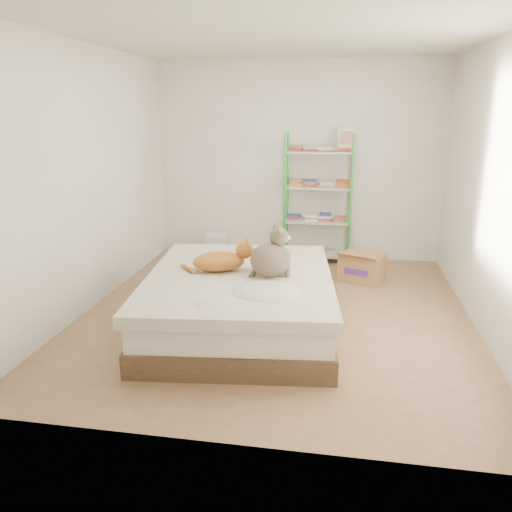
% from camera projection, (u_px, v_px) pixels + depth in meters
% --- Properties ---
extents(room, '(3.81, 4.21, 2.61)m').
position_uv_depth(room, '(278.00, 184.00, 4.67)').
color(room, '#A27B5E').
rests_on(room, ground).
extents(bed, '(1.87, 2.24, 0.53)m').
position_uv_depth(bed, '(240.00, 301.00, 4.62)').
color(bed, brown).
rests_on(bed, ground).
extents(orange_cat, '(0.64, 0.47, 0.23)m').
position_uv_depth(orange_cat, '(219.00, 259.00, 4.60)').
color(orange_cat, '#C96E2B').
rests_on(orange_cat, bed).
extents(grey_cat, '(0.50, 0.47, 0.45)m').
position_uv_depth(grey_cat, '(270.00, 252.00, 4.42)').
color(grey_cat, '#6F654F').
rests_on(grey_cat, bed).
extents(shelf_unit, '(0.88, 0.36, 1.74)m').
position_uv_depth(shelf_unit, '(319.00, 195.00, 6.52)').
color(shelf_unit, green).
rests_on(shelf_unit, ground).
extents(cardboard_box, '(0.59, 0.60, 0.39)m').
position_uv_depth(cardboard_box, '(362.00, 267.00, 5.93)').
color(cardboard_box, '#A46B43').
rests_on(cardboard_box, ground).
extents(white_bin, '(0.35, 0.32, 0.35)m').
position_uv_depth(white_bin, '(216.00, 247.00, 6.77)').
color(white_bin, silver).
rests_on(white_bin, ground).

